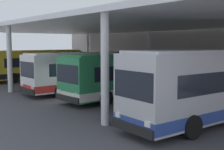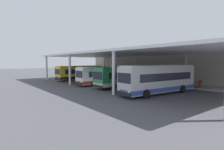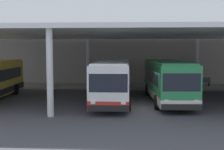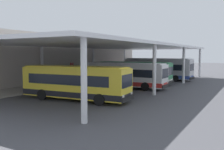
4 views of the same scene
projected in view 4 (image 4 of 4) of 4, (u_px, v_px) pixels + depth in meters
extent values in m
plane|color=#47474C|center=(152.00, 87.00, 32.69)|extent=(200.00, 200.00, 0.00)
cube|color=#A39E93|center=(80.00, 81.00, 38.49)|extent=(42.00, 4.50, 0.18)
cube|color=#ADA399|center=(64.00, 58.00, 39.80)|extent=(48.00, 1.60, 7.25)
cube|color=silver|center=(116.00, 46.00, 34.96)|extent=(40.00, 17.00, 0.30)
cylinder|color=silver|center=(84.00, 81.00, 15.22)|extent=(0.40, 0.40, 5.25)
cylinder|color=silver|center=(154.00, 70.00, 25.90)|extent=(0.40, 0.40, 5.25)
cylinder|color=silver|center=(42.00, 66.00, 33.81)|extent=(0.40, 0.40, 5.25)
cylinder|color=silver|center=(184.00, 65.00, 36.57)|extent=(0.40, 0.40, 5.25)
cylinder|color=silver|center=(93.00, 63.00, 44.48)|extent=(0.40, 0.40, 5.25)
cylinder|color=silver|center=(200.00, 63.00, 47.24)|extent=(0.40, 0.40, 5.25)
cylinder|color=silver|center=(124.00, 62.00, 55.15)|extent=(0.40, 0.40, 5.25)
cube|color=yellow|center=(75.00, 82.00, 22.97)|extent=(3.22, 10.55, 2.70)
cube|color=black|center=(75.00, 93.00, 23.05)|extent=(3.24, 10.57, 0.50)
cube|color=black|center=(74.00, 79.00, 23.01)|extent=(3.13, 8.68, 0.90)
cube|color=black|center=(127.00, 81.00, 20.71)|extent=(2.30, 0.28, 1.10)
cube|color=black|center=(128.00, 99.00, 20.80)|extent=(2.46, 0.33, 0.36)
cube|color=yellow|center=(75.00, 67.00, 22.85)|extent=(2.99, 10.12, 0.12)
cube|color=yellow|center=(126.00, 71.00, 20.65)|extent=(1.75, 0.24, 0.28)
cube|color=white|center=(123.00, 96.00, 19.96)|extent=(0.28, 0.10, 0.20)
cube|color=white|center=(131.00, 93.00, 21.58)|extent=(0.28, 0.10, 0.20)
cylinder|color=black|center=(99.00, 100.00, 20.57)|extent=(0.35, 1.02, 1.00)
cylinder|color=black|center=(112.00, 95.00, 22.77)|extent=(0.35, 1.02, 1.00)
cylinder|color=black|center=(42.00, 95.00, 23.21)|extent=(0.35, 1.02, 1.00)
cylinder|color=black|center=(59.00, 91.00, 25.41)|extent=(0.35, 1.02, 1.00)
cube|color=white|center=(125.00, 74.00, 31.52)|extent=(2.54, 10.41, 2.70)
cube|color=red|center=(125.00, 82.00, 31.60)|extent=(2.56, 10.43, 0.50)
cube|color=black|center=(124.00, 72.00, 31.57)|extent=(2.57, 8.54, 0.90)
cube|color=black|center=(165.00, 73.00, 28.96)|extent=(2.30, 0.13, 1.10)
cube|color=black|center=(165.00, 86.00, 29.04)|extent=(2.45, 0.17, 0.36)
cube|color=white|center=(125.00, 63.00, 31.40)|extent=(2.34, 9.99, 0.12)
cube|color=yellow|center=(165.00, 66.00, 28.90)|extent=(1.75, 0.13, 0.28)
cube|color=white|center=(163.00, 84.00, 28.23)|extent=(0.28, 0.08, 0.20)
cube|color=white|center=(168.00, 82.00, 29.80)|extent=(0.28, 0.08, 0.20)
cylinder|color=black|center=(145.00, 87.00, 28.97)|extent=(0.28, 1.00, 1.00)
cylinder|color=black|center=(153.00, 84.00, 31.10)|extent=(0.28, 1.00, 1.00)
cylinder|color=black|center=(101.00, 84.00, 31.96)|extent=(0.28, 1.00, 1.00)
cylinder|color=black|center=(110.00, 82.00, 34.08)|extent=(0.28, 1.00, 1.00)
cube|color=#28844C|center=(134.00, 72.00, 35.48)|extent=(2.91, 10.49, 2.70)
cube|color=white|center=(134.00, 79.00, 35.57)|extent=(2.93, 10.51, 0.50)
cube|color=black|center=(133.00, 70.00, 35.53)|extent=(2.87, 8.62, 0.90)
cube|color=black|center=(170.00, 71.00, 33.09)|extent=(2.30, 0.21, 1.10)
cube|color=black|center=(171.00, 82.00, 33.17)|extent=(2.45, 0.26, 0.36)
cube|color=#2A8B50|center=(134.00, 62.00, 35.37)|extent=(2.69, 10.07, 0.12)
cube|color=yellow|center=(170.00, 65.00, 33.03)|extent=(1.75, 0.19, 0.28)
cube|color=white|center=(169.00, 80.00, 32.35)|extent=(0.28, 0.09, 0.20)
cube|color=white|center=(172.00, 79.00, 33.94)|extent=(0.28, 0.09, 0.20)
cylinder|color=black|center=(153.00, 83.00, 33.02)|extent=(0.32, 1.01, 1.00)
cylinder|color=black|center=(159.00, 81.00, 35.18)|extent=(0.32, 1.01, 1.00)
cylinder|color=black|center=(113.00, 80.00, 35.82)|extent=(0.32, 1.01, 1.00)
cylinder|color=black|center=(120.00, 79.00, 37.98)|extent=(0.32, 1.01, 1.00)
cube|color=#B7B7BC|center=(158.00, 68.00, 41.57)|extent=(3.10, 11.32, 3.10)
cube|color=#2D4799|center=(158.00, 76.00, 41.67)|extent=(3.12, 11.34, 0.50)
cube|color=black|center=(157.00, 67.00, 41.62)|extent=(3.03, 9.31, 0.90)
cube|color=black|center=(192.00, 67.00, 38.54)|extent=(2.30, 0.24, 1.10)
cube|color=black|center=(192.00, 78.00, 38.63)|extent=(2.46, 0.29, 0.36)
cube|color=silver|center=(158.00, 59.00, 41.43)|extent=(2.87, 10.86, 0.12)
cube|color=yellow|center=(192.00, 61.00, 38.47)|extent=(1.75, 0.21, 0.28)
cube|color=white|center=(190.00, 76.00, 37.86)|extent=(0.28, 0.09, 0.20)
cube|color=white|center=(193.00, 76.00, 39.36)|extent=(0.28, 0.09, 0.20)
cylinder|color=black|center=(176.00, 78.00, 38.78)|extent=(0.33, 1.01, 1.00)
cylinder|color=black|center=(181.00, 77.00, 40.84)|extent=(0.33, 1.01, 1.00)
cylinder|color=black|center=(138.00, 76.00, 42.32)|extent=(0.33, 1.01, 1.00)
cylinder|color=black|center=(144.00, 75.00, 44.37)|extent=(0.33, 1.01, 1.00)
cube|color=#4C515B|center=(102.00, 75.00, 43.97)|extent=(1.80, 0.44, 0.08)
cube|color=#4C515B|center=(101.00, 73.00, 44.05)|extent=(1.80, 0.06, 0.44)
cube|color=#2D2D33|center=(100.00, 76.00, 43.38)|extent=(0.10, 0.36, 0.45)
cube|color=#2D2D33|center=(104.00, 76.00, 44.59)|extent=(0.10, 0.36, 0.45)
cylinder|color=maroon|center=(113.00, 74.00, 46.74)|extent=(0.48, 0.48, 0.90)
cylinder|color=black|center=(113.00, 71.00, 46.70)|extent=(0.52, 0.52, 0.08)
cylinder|color=#B2B2B7|center=(72.00, 72.00, 35.35)|extent=(0.12, 0.12, 3.20)
cube|color=#B22323|center=(72.00, 69.00, 35.31)|extent=(0.70, 0.04, 1.80)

